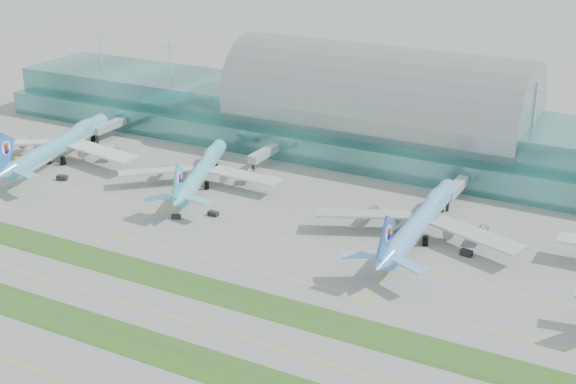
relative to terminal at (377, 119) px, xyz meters
The scene contains 17 objects.
ground 129.58m from the terminal, 90.00° to the right, with size 700.00×700.00×0.00m, color gray.
terminal is the anchor object (origin of this frame).
grass_strip_near 157.43m from the terminal, 90.00° to the right, with size 420.00×12.00×0.08m, color #2D591E.
grass_strip_far 127.58m from the terminal, 90.00° to the right, with size 420.00×12.00×0.08m, color #2D591E.
taxiline_a 177.36m from the terminal, 90.00° to the right, with size 420.00×0.35×0.01m, color yellow.
taxiline_b 143.50m from the terminal, 90.00° to the right, with size 420.00×0.35×0.01m, color yellow.
taxiline_c 111.70m from the terminal, 90.01° to the right, with size 420.00×0.35×0.01m, color yellow.
taxiline_d 89.92m from the terminal, 90.01° to the right, with size 420.00×0.35×0.01m, color yellow.
airliner_a 123.95m from the terminal, 147.65° to the right, with size 69.42×79.94×22.20m.
airliner_b 75.24m from the terminal, 123.51° to the right, with size 56.47×65.74×18.73m.
airliner_c 81.22m from the terminal, 57.69° to the right, with size 65.80×74.69×20.56m.
gse_a 140.79m from the terminal, 147.26° to the right, with size 3.78×1.80×1.75m, color gold.
gse_b 122.33m from the terminal, 137.12° to the right, with size 3.80×2.09×1.79m, color black.
gse_c 98.02m from the terminal, 109.00° to the right, with size 3.00×1.63×1.40m, color black.
gse_d 87.94m from the terminal, 104.92° to the right, with size 3.52×1.91×1.47m, color black.
gse_e 98.99m from the terminal, 64.75° to the right, with size 3.56×1.88×1.40m, color gold.
gse_f 95.41m from the terminal, 51.08° to the right, with size 3.47×1.94×1.80m, color black.
Camera 1 is at (113.63, -155.69, 104.64)m, focal length 50.00 mm.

